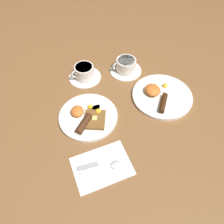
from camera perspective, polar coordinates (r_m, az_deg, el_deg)
The scene contains 8 objects.
ground_plane at distance 0.94m, azimuth -6.16°, elevation -1.43°, with size 3.00×3.00×0.00m, color brown.
breakfast_plate_near at distance 0.92m, azimuth -6.20°, elevation -1.10°, with size 0.25×0.25×0.04m.
breakfast_plate_far at distance 1.02m, azimuth 12.68°, elevation 4.29°, with size 0.27×0.27×0.05m.
teacup_near at distance 1.08m, azimuth -7.24°, elevation 10.08°, with size 0.16×0.16×0.07m.
teacup_far at distance 1.11m, azimuth 3.62°, elevation 11.85°, with size 0.16×0.16×0.07m.
napkin at distance 0.82m, azimuth -2.98°, elevation -14.01°, with size 0.15×0.21×0.01m, color white.
knife at distance 0.82m, azimuth -3.88°, elevation -13.30°, with size 0.02×0.16×0.01m.
spoon at distance 0.81m, azimuth -0.05°, elevation -13.98°, with size 0.03×0.16×0.01m.
Camera 1 is at (0.56, -0.06, 0.75)m, focal length 35.00 mm.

